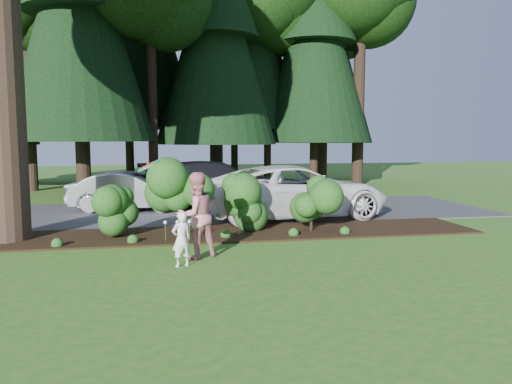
% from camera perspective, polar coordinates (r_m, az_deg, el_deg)
% --- Properties ---
extents(ground, '(80.00, 80.00, 0.00)m').
position_cam_1_polar(ground, '(10.41, -6.82, -8.37)').
color(ground, '#26621C').
rests_on(ground, ground).
extents(mulch_bed, '(16.00, 2.50, 0.05)m').
position_cam_1_polar(mulch_bed, '(13.57, -7.78, -4.85)').
color(mulch_bed, black).
rests_on(mulch_bed, ground).
extents(driveway, '(22.00, 6.00, 0.03)m').
position_cam_1_polar(driveway, '(17.76, -8.51, -2.29)').
color(driveway, '#38383A').
rests_on(driveway, ground).
extents(shrub_row, '(6.53, 1.60, 1.61)m').
position_cam_1_polar(shrub_row, '(13.39, -4.51, -1.56)').
color(shrub_row, '#1B4515').
rests_on(shrub_row, ground).
extents(lily_cluster, '(0.69, 0.09, 0.57)m').
position_cam_1_polar(lily_cluster, '(12.64, -8.97, -3.52)').
color(lily_cluster, '#1B4515').
rests_on(lily_cluster, ground).
extents(tree_wall, '(25.66, 12.15, 17.09)m').
position_cam_1_polar(tree_wall, '(27.33, -9.09, 20.70)').
color(tree_wall, black).
rests_on(tree_wall, ground).
extents(car_silver_wagon, '(4.40, 2.18, 1.39)m').
position_cam_1_polar(car_silver_wagon, '(18.29, -14.20, 0.06)').
color(car_silver_wagon, '#A8A8AD').
rests_on(car_silver_wagon, driveway).
extents(car_white_suv, '(6.50, 3.70, 1.71)m').
position_cam_1_polar(car_white_suv, '(16.22, 4.47, 0.06)').
color(car_white_suv, white).
rests_on(car_white_suv, driveway).
extents(car_dark_suv, '(6.08, 3.00, 1.70)m').
position_cam_1_polar(car_dark_suv, '(19.33, -4.57, 1.02)').
color(car_dark_suv, black).
rests_on(car_dark_suv, driveway).
extents(child, '(0.48, 0.40, 1.12)m').
position_cam_1_polar(child, '(10.28, -8.52, -5.36)').
color(child, white).
rests_on(child, ground).
extents(adult, '(1.13, 1.04, 1.88)m').
position_cam_1_polar(adult, '(10.91, -6.89, -2.66)').
color(adult, red).
rests_on(adult, ground).
extents(frisbee, '(0.43, 0.45, 0.25)m').
position_cam_1_polar(frisbee, '(10.04, -12.24, 2.95)').
color(frisbee, teal).
rests_on(frisbee, ground).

